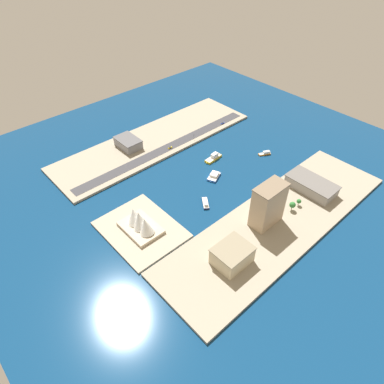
{
  "coord_description": "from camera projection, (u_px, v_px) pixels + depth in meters",
  "views": [
    {
      "loc": [
        -189.12,
        193.74,
        213.46
      ],
      "look_at": [
        -10.06,
        30.94,
        3.51
      ],
      "focal_mm": 32.08,
      "sensor_mm": 36.0,
      "label": 1
    }
  ],
  "objects": [
    {
      "name": "ground_plane",
      "position": [
        208.0,
        176.0,
        344.03
      ],
      "size": [
        440.0,
        440.0,
        0.0
      ],
      "primitive_type": "plane",
      "color": "navy"
    },
    {
      "name": "quay_west",
      "position": [
        279.0,
        221.0,
        294.69
      ],
      "size": [
        70.0,
        240.0,
        2.44
      ],
      "primitive_type": "cube",
      "color": "#9E937F",
      "rests_on": "ground_plane"
    },
    {
      "name": "quay_east",
      "position": [
        155.0,
        141.0,
        391.77
      ],
      "size": [
        70.0,
        240.0,
        2.44
      ],
      "primitive_type": "cube",
      "color": "#9E937F",
      "rests_on": "ground_plane"
    },
    {
      "name": "peninsula_point",
      "position": [
        141.0,
        230.0,
        287.77
      ],
      "size": [
        70.12,
        55.37,
        2.0
      ],
      "primitive_type": "cube",
      "color": "#A89E89",
      "rests_on": "ground_plane"
    },
    {
      "name": "road_strip",
      "position": [
        167.0,
        148.0,
        378.43
      ],
      "size": [
        12.58,
        228.0,
        0.15
      ],
      "primitive_type": "cube",
      "color": "#38383D",
      "rests_on": "quay_east"
    },
    {
      "name": "patrol_launch_navy",
      "position": [
        205.0,
        203.0,
        311.84
      ],
      "size": [
        15.4,
        13.09,
        4.33
      ],
      "color": "#1E284C",
      "rests_on": "ground_plane"
    },
    {
      "name": "ferry_yellow_fast",
      "position": [
        213.0,
        158.0,
        364.82
      ],
      "size": [
        8.79,
        22.66,
        6.51
      ],
      "color": "yellow",
      "rests_on": "ground_plane"
    },
    {
      "name": "water_taxi_orange",
      "position": [
        265.0,
        153.0,
        372.0
      ],
      "size": [
        9.51,
        13.95,
        3.93
      ],
      "color": "orange",
      "rests_on": "ground_plane"
    },
    {
      "name": "catamaran_blue",
      "position": [
        214.0,
        176.0,
        341.46
      ],
      "size": [
        14.83,
        18.25,
        4.5
      ],
      "color": "blue",
      "rests_on": "ground_plane"
    },
    {
      "name": "office_block_beige",
      "position": [
        232.0,
        255.0,
        255.81
      ],
      "size": [
        23.16,
        28.05,
        15.2
      ],
      "color": "#C6B793",
      "rests_on": "quay_west"
    },
    {
      "name": "apartment_midrise_tan",
      "position": [
        268.0,
        205.0,
        279.84
      ],
      "size": [
        16.22,
        28.81,
        39.13
      ],
      "color": "tan",
      "rests_on": "quay_west"
    },
    {
      "name": "warehouse_low_gray",
      "position": [
        128.0,
        143.0,
        376.69
      ],
      "size": [
        29.53,
        20.14,
        10.13
      ],
      "color": "gray",
      "rests_on": "quay_east"
    },
    {
      "name": "carpark_squat_concrete",
      "position": [
        311.0,
        185.0,
        321.25
      ],
      "size": [
        46.59,
        23.73,
        10.65
      ],
      "color": "gray",
      "rests_on": "quay_west"
    },
    {
      "name": "hatchback_blue",
      "position": [
        223.0,
        123.0,
        417.38
      ],
      "size": [
        1.9,
        4.61,
        1.66
      ],
      "color": "black",
      "rests_on": "road_strip"
    },
    {
      "name": "taxi_yellow_cab",
      "position": [
        170.0,
        148.0,
        376.91
      ],
      "size": [
        2.09,
        4.8,
        1.57
      ],
      "color": "black",
      "rests_on": "road_strip"
    },
    {
      "name": "traffic_light_waterfront",
      "position": [
        194.0,
        136.0,
        388.39
      ],
      "size": [
        0.36,
        0.36,
        6.5
      ],
      "color": "black",
      "rests_on": "quay_east"
    },
    {
      "name": "opera_landmark",
      "position": [
        140.0,
        222.0,
        282.02
      ],
      "size": [
        35.51,
        25.08,
        19.11
      ],
      "color": "#BCAD93",
      "rests_on": "peninsula_point"
    },
    {
      "name": "park_tree_cluster",
      "position": [
        294.0,
        204.0,
        301.54
      ],
      "size": [
        5.51,
        14.36,
        8.73
      ],
      "color": "brown",
      "rests_on": "quay_west"
    }
  ]
}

